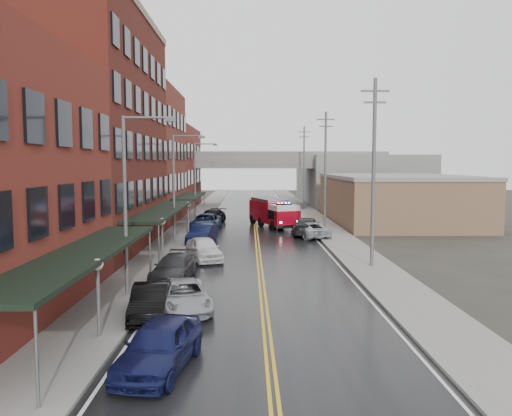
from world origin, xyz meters
name	(u,v)px	position (x,y,z in m)	size (l,w,h in m)	color
ground	(270,359)	(0.00, 0.00, 0.00)	(220.00, 220.00, 0.00)	#2D2B26
road	(256,235)	(0.00, 30.00, 0.01)	(11.00, 160.00, 0.02)	black
sidewalk_left	(179,234)	(-7.30, 30.00, 0.07)	(3.00, 160.00, 0.15)	slate
sidewalk_right	(334,234)	(7.30, 30.00, 0.07)	(3.00, 160.00, 0.15)	slate
curb_left	(196,234)	(-5.65, 30.00, 0.07)	(0.30, 160.00, 0.15)	gray
curb_right	(316,234)	(5.65, 30.00, 0.07)	(0.30, 160.00, 0.15)	gray
brick_building_b	(88,134)	(-13.30, 23.00, 9.00)	(9.00, 20.00, 18.00)	#501F15
brick_building_c	(138,156)	(-13.30, 40.50, 7.50)	(9.00, 15.00, 15.00)	maroon
brick_building_far	(164,168)	(-13.30, 58.00, 6.00)	(9.00, 20.00, 12.00)	maroon
tan_building	(395,200)	(16.00, 40.00, 2.50)	(14.00, 22.00, 5.00)	#856548
right_far_block	(356,179)	(18.00, 70.00, 4.00)	(18.00, 30.00, 8.00)	slate
awning_0	(85,253)	(-7.49, 4.00, 2.99)	(2.60, 16.00, 3.09)	black
awning_1	(164,210)	(-7.49, 23.00, 2.99)	(2.60, 18.00, 3.09)	black
awning_2	(190,196)	(-7.49, 40.50, 2.99)	(2.60, 13.00, 3.09)	black
globe_lamp_0	(98,280)	(-6.40, 2.00, 2.31)	(0.44, 0.44, 3.12)	#59595B
globe_lamp_1	(162,230)	(-6.40, 16.00, 2.31)	(0.44, 0.44, 3.12)	#59595B
globe_lamp_2	(188,210)	(-6.40, 30.00, 2.31)	(0.44, 0.44, 3.12)	#59595B
street_lamp_0	(130,194)	(-6.55, 8.00, 5.19)	(2.64, 0.22, 9.00)	#59595B
street_lamp_1	(177,182)	(-6.55, 24.00, 5.19)	(2.64, 0.22, 9.00)	#59595B
street_lamp_2	(197,177)	(-6.55, 40.00, 5.19)	(2.64, 0.22, 9.00)	#59595B
utility_pole_0	(374,170)	(7.20, 15.00, 6.31)	(1.80, 0.24, 12.00)	#59595B
utility_pole_1	(325,167)	(7.20, 35.00, 6.31)	(1.80, 0.24, 12.00)	#59595B
utility_pole_2	(304,166)	(7.20, 55.00, 6.31)	(1.80, 0.24, 12.00)	#59595B
overpass	(253,168)	(0.00, 62.00, 5.99)	(40.00, 10.00, 7.50)	slate
fire_truck	(274,212)	(1.90, 35.70, 1.61)	(5.26, 8.55, 2.98)	maroon
parked_car_left_0	(160,345)	(-3.60, -0.80, 0.81)	(1.91, 4.75, 1.62)	#121644
parked_car_left_1	(150,302)	(-5.00, 4.70, 0.71)	(1.51, 4.34, 1.43)	black
parked_car_left_2	(184,296)	(-3.66, 5.80, 0.67)	(2.21, 4.80, 1.33)	#9C9EA4
parked_car_left_3	(174,268)	(-5.00, 11.73, 0.72)	(2.02, 4.98, 1.44)	#2A2B2D
parked_car_left_4	(204,249)	(-3.81, 17.55, 0.81)	(1.92, 4.77, 1.62)	silver
parked_car_left_5	(202,234)	(-4.61, 24.73, 0.81)	(1.71, 4.90, 1.61)	#0E1433
parked_car_left_6	(206,222)	(-5.00, 33.20, 0.83)	(2.76, 5.98, 1.66)	#111D41
parked_car_left_7	(212,217)	(-4.86, 38.97, 0.78)	(2.18, 5.36, 1.56)	black
parked_car_right_0	(311,230)	(4.89, 28.20, 0.71)	(2.37, 5.14, 1.43)	#AFB3B7
parked_car_right_1	(307,226)	(4.71, 29.80, 0.83)	(2.31, 5.69, 1.65)	#242426
parked_car_right_2	(284,213)	(3.60, 43.45, 0.69)	(1.62, 4.03, 1.37)	white
parked_car_right_3	(285,208)	(4.13, 50.61, 0.73)	(1.55, 4.43, 1.46)	black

